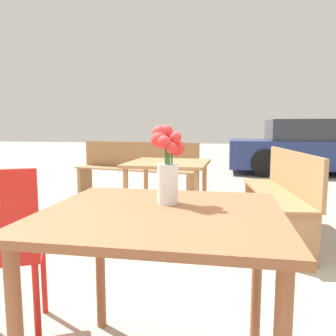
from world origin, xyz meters
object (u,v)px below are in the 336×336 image
flower_vase (168,166)px  bench_near (282,191)px  table_back (168,173)px  bench_middle (137,166)px  table_front (162,236)px  parked_car (316,148)px

flower_vase → bench_near: size_ratio=0.21×
flower_vase → table_back: 1.94m
bench_middle → table_back: 1.80m
bench_middle → table_back: bearing=-62.8°
table_front → bench_middle: bench_middle is taller
table_front → bench_middle: 3.80m
flower_vase → table_back: flower_vase is taller
bench_near → table_front: bearing=-109.4°
bench_middle → parked_car: size_ratio=0.49×
bench_near → bench_middle: 2.46m
bench_near → parked_car: parked_car is taller
table_front → parked_car: (2.13, 6.94, -0.06)m
flower_vase → bench_near: bearing=69.5°
flower_vase → parked_car: (2.13, 6.82, -0.32)m
table_front → bench_middle: size_ratio=0.48×
table_front → parked_car: bearing=72.9°
table_back → table_front: bearing=-79.1°
flower_vase → table_back: size_ratio=0.41×
table_back → bench_near: bearing=4.9°
table_front → parked_car: size_ratio=0.24×
table_front → bench_near: 2.23m
bench_middle → table_front: bearing=-71.4°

